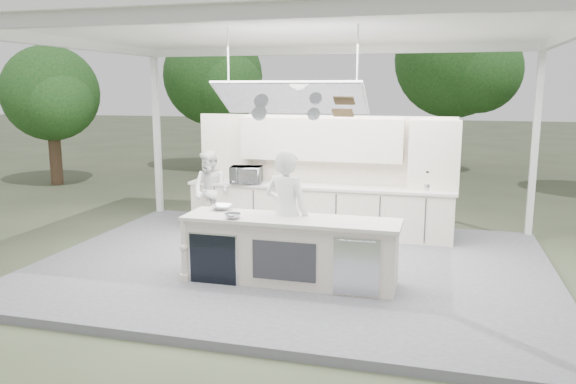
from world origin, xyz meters
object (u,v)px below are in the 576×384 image
(demo_island, at_px, (289,250))
(head_chef, at_px, (287,214))
(back_counter, at_px, (318,209))
(sous_chef, at_px, (211,191))

(demo_island, height_order, head_chef, head_chef)
(demo_island, xyz_separation_m, back_counter, (-0.18, 2.81, 0.00))
(head_chef, height_order, sous_chef, head_chef)
(demo_island, relative_size, sous_chef, 1.97)
(back_counter, xyz_separation_m, head_chef, (0.09, -2.60, 0.47))
(head_chef, distance_m, sous_chef, 3.12)
(demo_island, height_order, sous_chef, sous_chef)
(back_counter, height_order, sous_chef, sous_chef)
(demo_island, xyz_separation_m, head_chef, (-0.09, 0.21, 0.48))
(back_counter, xyz_separation_m, sous_chef, (-2.07, -0.35, 0.31))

